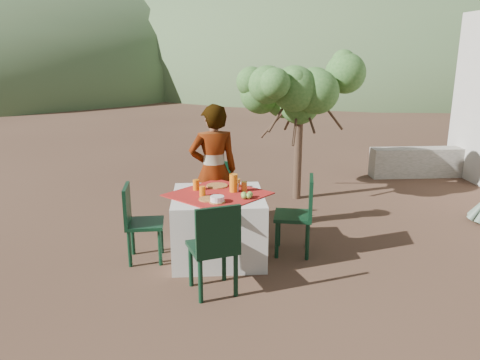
{
  "coord_description": "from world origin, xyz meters",
  "views": [
    {
      "loc": [
        -0.79,
        -4.97,
        2.31
      ],
      "look_at": [
        -0.4,
        0.46,
        0.81
      ],
      "focal_mm": 35.0,
      "sensor_mm": 36.0,
      "label": 1
    }
  ],
  "objects_px": {
    "chair_far": "(218,190)",
    "shrub_tree": "(303,99)",
    "chair_left": "(138,219)",
    "juice_pitcher": "(234,183)",
    "chair_right": "(300,212)",
    "chair_near": "(215,245)",
    "table": "(218,225)",
    "person": "(214,171)"
  },
  "relations": [
    {
      "from": "chair_right",
      "to": "chair_left",
      "type": "bearing_deg",
      "value": -75.98
    },
    {
      "from": "juice_pitcher",
      "to": "person",
      "type": "bearing_deg",
      "value": 108.66
    },
    {
      "from": "chair_near",
      "to": "shrub_tree",
      "type": "height_order",
      "value": "shrub_tree"
    },
    {
      "from": "chair_near",
      "to": "person",
      "type": "height_order",
      "value": "person"
    },
    {
      "from": "chair_far",
      "to": "juice_pitcher",
      "type": "distance_m",
      "value": 1.13
    },
    {
      "from": "chair_right",
      "to": "person",
      "type": "distance_m",
      "value": 1.25
    },
    {
      "from": "chair_left",
      "to": "person",
      "type": "distance_m",
      "value": 1.2
    },
    {
      "from": "chair_near",
      "to": "juice_pitcher",
      "type": "relative_size",
      "value": 4.58
    },
    {
      "from": "shrub_tree",
      "to": "juice_pitcher",
      "type": "bearing_deg",
      "value": -119.42
    },
    {
      "from": "table",
      "to": "chair_near",
      "type": "relative_size",
      "value": 1.38
    },
    {
      "from": "table",
      "to": "chair_far",
      "type": "bearing_deg",
      "value": 88.77
    },
    {
      "from": "person",
      "to": "table",
      "type": "bearing_deg",
      "value": 83.07
    },
    {
      "from": "table",
      "to": "chair_left",
      "type": "relative_size",
      "value": 1.47
    },
    {
      "from": "chair_right",
      "to": "chair_far",
      "type": "bearing_deg",
      "value": -127.67
    },
    {
      "from": "person",
      "to": "chair_far",
      "type": "bearing_deg",
      "value": -108.53
    },
    {
      "from": "chair_near",
      "to": "person",
      "type": "distance_m",
      "value": 1.64
    },
    {
      "from": "person",
      "to": "chair_left",
      "type": "bearing_deg",
      "value": 30.89
    },
    {
      "from": "table",
      "to": "chair_far",
      "type": "xyz_separation_m",
      "value": [
        0.02,
        1.12,
        0.09
      ]
    },
    {
      "from": "chair_near",
      "to": "chair_left",
      "type": "xyz_separation_m",
      "value": [
        -0.85,
        0.86,
        -0.03
      ]
    },
    {
      "from": "shrub_tree",
      "to": "person",
      "type": "bearing_deg",
      "value": -133.59
    },
    {
      "from": "chair_far",
      "to": "person",
      "type": "bearing_deg",
      "value": -84.67
    },
    {
      "from": "chair_left",
      "to": "juice_pitcher",
      "type": "relative_size",
      "value": 4.29
    },
    {
      "from": "chair_left",
      "to": "chair_right",
      "type": "xyz_separation_m",
      "value": [
        1.85,
        0.06,
        0.02
      ]
    },
    {
      "from": "table",
      "to": "chair_left",
      "type": "xyz_separation_m",
      "value": [
        -0.9,
        -0.04,
        0.11
      ]
    },
    {
      "from": "chair_far",
      "to": "shrub_tree",
      "type": "height_order",
      "value": "shrub_tree"
    },
    {
      "from": "chair_far",
      "to": "shrub_tree",
      "type": "relative_size",
      "value": 0.42
    },
    {
      "from": "table",
      "to": "chair_right",
      "type": "height_order",
      "value": "chair_right"
    },
    {
      "from": "chair_right",
      "to": "chair_near",
      "type": "bearing_deg",
      "value": -35.53
    },
    {
      "from": "chair_right",
      "to": "shrub_tree",
      "type": "xyz_separation_m",
      "value": [
        0.44,
        2.18,
        1.08
      ]
    },
    {
      "from": "chair_left",
      "to": "chair_near",
      "type": "bearing_deg",
      "value": -137.76
    },
    {
      "from": "chair_near",
      "to": "juice_pitcher",
      "type": "height_order",
      "value": "juice_pitcher"
    },
    {
      "from": "person",
      "to": "chair_near",
      "type": "bearing_deg",
      "value": 79.37
    },
    {
      "from": "shrub_tree",
      "to": "juice_pitcher",
      "type": "height_order",
      "value": "shrub_tree"
    },
    {
      "from": "chair_right",
      "to": "table",
      "type": "bearing_deg",
      "value": -76.54
    },
    {
      "from": "chair_right",
      "to": "shrub_tree",
      "type": "bearing_deg",
      "value": -179.2
    },
    {
      "from": "chair_left",
      "to": "chair_right",
      "type": "distance_m",
      "value": 1.86
    },
    {
      "from": "chair_right",
      "to": "juice_pitcher",
      "type": "xyz_separation_m",
      "value": [
        -0.77,
        0.04,
        0.35
      ]
    },
    {
      "from": "chair_far",
      "to": "chair_left",
      "type": "xyz_separation_m",
      "value": [
        -0.93,
        -1.16,
        0.02
      ]
    },
    {
      "from": "shrub_tree",
      "to": "chair_near",
      "type": "bearing_deg",
      "value": -114.95
    },
    {
      "from": "table",
      "to": "person",
      "type": "height_order",
      "value": "person"
    },
    {
      "from": "person",
      "to": "juice_pitcher",
      "type": "distance_m",
      "value": 0.68
    },
    {
      "from": "chair_left",
      "to": "person",
      "type": "bearing_deg",
      "value": -51.64
    }
  ]
}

